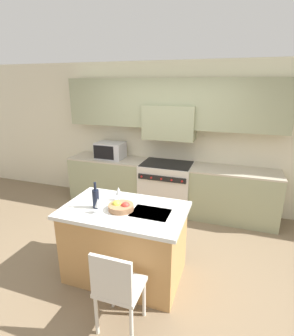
% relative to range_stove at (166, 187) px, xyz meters
% --- Properties ---
extents(ground_plane, '(10.00, 10.00, 0.00)m').
position_rel_range_stove_xyz_m(ground_plane, '(0.00, -1.61, -0.46)').
color(ground_plane, '#7A664C').
extents(back_cabinetry, '(10.00, 0.46, 2.70)m').
position_rel_range_stove_xyz_m(back_cabinetry, '(0.00, 0.27, 1.15)').
color(back_cabinetry, beige).
rests_on(back_cabinetry, ground_plane).
extents(back_counter, '(3.88, 0.62, 0.91)m').
position_rel_range_stove_xyz_m(back_counter, '(0.00, 0.02, -0.00)').
color(back_counter, gray).
rests_on(back_counter, ground_plane).
extents(range_stove, '(0.93, 0.70, 0.92)m').
position_rel_range_stove_xyz_m(range_stove, '(0.00, 0.00, 0.00)').
color(range_stove, beige).
rests_on(range_stove, ground_plane).
extents(microwave, '(0.53, 0.40, 0.31)m').
position_rel_range_stove_xyz_m(microwave, '(-1.14, 0.02, 0.61)').
color(microwave, '#B7B7BC').
rests_on(microwave, back_counter).
extents(kitchen_island, '(1.44, 0.90, 0.92)m').
position_rel_range_stove_xyz_m(kitchen_island, '(-0.01, -1.90, 0.00)').
color(kitchen_island, '#B7844C').
rests_on(kitchen_island, ground_plane).
extents(island_chair, '(0.42, 0.40, 0.91)m').
position_rel_range_stove_xyz_m(island_chair, '(0.24, -2.67, 0.06)').
color(island_chair, beige).
rests_on(island_chair, ground_plane).
extents(wine_bottle, '(0.08, 0.08, 0.32)m').
position_rel_range_stove_xyz_m(wine_bottle, '(-0.33, -1.99, 0.58)').
color(wine_bottle, black).
rests_on(wine_bottle, kitchen_island).
extents(wine_glass_near, '(0.07, 0.07, 0.18)m').
position_rel_range_stove_xyz_m(wine_glass_near, '(-0.24, -2.10, 0.58)').
color(wine_glass_near, white).
rests_on(wine_glass_near, kitchen_island).
extents(wine_glass_far, '(0.07, 0.07, 0.18)m').
position_rel_range_stove_xyz_m(wine_glass_far, '(-0.17, -1.72, 0.58)').
color(wine_glass_far, white).
rests_on(wine_glass_far, kitchen_island).
extents(fruit_bowl, '(0.29, 0.29, 0.11)m').
position_rel_range_stove_xyz_m(fruit_bowl, '(-0.03, -1.95, 0.50)').
color(fruit_bowl, '#996B47').
rests_on(fruit_bowl, kitchen_island).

